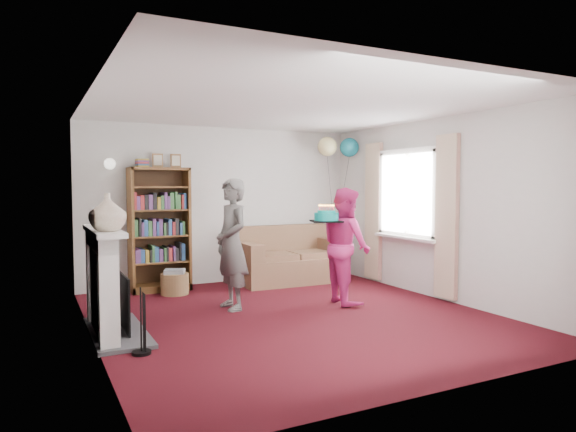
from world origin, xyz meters
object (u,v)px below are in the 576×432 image
sofa (288,261)px  person_magenta (346,245)px  birthday_cake (326,217)px  bookcase (159,230)px  person_striped (232,244)px

sofa → person_magenta: (-0.01, -1.73, 0.43)m
person_magenta → birthday_cake: (-0.33, -0.03, 0.39)m
bookcase → person_striped: size_ratio=1.23×
sofa → person_magenta: 1.78m
person_magenta → birthday_cake: size_ratio=4.07×
bookcase → sofa: size_ratio=1.20×
sofa → person_striped: 2.09m
person_striped → birthday_cake: 1.27m
bookcase → person_magenta: bookcase is taller
sofa → person_striped: size_ratio=1.03×
sofa → person_striped: person_striped is taller
birthday_cake → person_magenta: bearing=4.9°
person_striped → person_magenta: 1.53m
bookcase → birthday_cake: 2.64m
bookcase → sofa: (2.05, -0.23, -0.56)m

